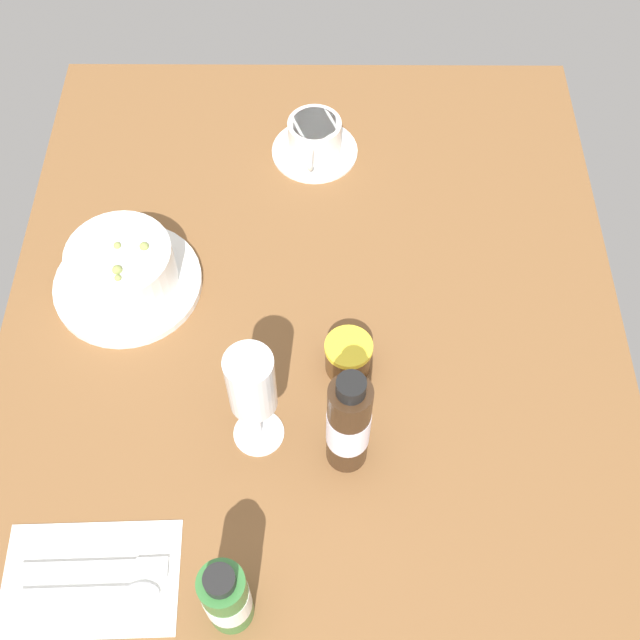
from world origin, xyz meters
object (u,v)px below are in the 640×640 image
Objects in this scene: coffee_cup at (313,139)px; wine_glass at (252,387)px; jam_jar at (348,356)px; sauce_bottle_brown at (348,424)px; cutlery_setting at (94,579)px; porridge_bowl at (123,270)px; sauce_bottle_green at (226,597)px.

wine_glass is at bearing -7.53° from coffee_cup.
coffee_cup is 38.47cm from jam_jar.
sauce_bottle_brown is at bearing 76.25° from wine_glass.
porridge_bowl is at bearing -177.89° from cutlery_setting.
coffee_cup is 0.75× the size of wine_glass.
coffee_cup is at bearing 159.95° from cutlery_setting.
wine_glass is (47.69, -6.30, 9.66)cm from coffee_cup.
cutlery_setting is 17.15cm from sauce_bottle_green.
wine_glass is at bearing 40.79° from porridge_bowl.
cutlery_setting is 1.12× the size of wine_glass.
sauce_bottle_green reaches higher than coffee_cup.
coffee_cup is (-65.64, 23.95, 2.58)cm from cutlery_setting.
jam_jar is (-9.53, 11.15, -9.74)cm from wine_glass.
sauce_bottle_green reaches higher than cutlery_setting.
cutlery_setting is 1.46× the size of sauce_bottle_green.
sauce_bottle_green is (43.46, 17.16, 2.49)cm from porridge_bowl.
coffee_cup is at bearing 173.16° from sauce_bottle_green.
coffee_cup is (-25.52, 25.43, -1.02)cm from porridge_bowl.
jam_jar is 0.44× the size of sauce_bottle_green.
cutlery_setting is 1.09× the size of sauce_bottle_brown.
porridge_bowl is 1.13× the size of wine_glass.
cutlery_setting is 3.31× the size of jam_jar.
coffee_cup is at bearing 135.10° from porridge_bowl.
sauce_bottle_brown is 22.72cm from sauce_bottle_green.
sauce_bottle_brown is (50.35, 4.54, 5.68)cm from coffee_cup.
sauce_bottle_green is at bearing 77.98° from cutlery_setting.
porridge_bowl is 32.83cm from jam_jar.
porridge_bowl is 1.01× the size of cutlery_setting.
porridge_bowl is at bearing -158.45° from sauce_bottle_green.
porridge_bowl is at bearing -129.63° from sauce_bottle_brown.
coffee_cup reaches higher than cutlery_setting.
sauce_bottle_green reaches higher than porridge_bowl.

